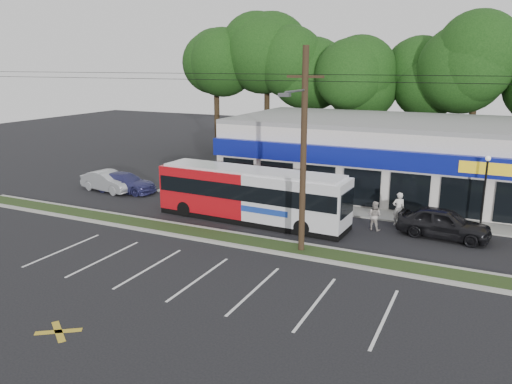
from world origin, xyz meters
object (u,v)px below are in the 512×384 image
at_px(car_silver, 108,181).
at_px(pedestrian_a, 398,209).
at_px(car_blue, 125,182).
at_px(car_dark, 444,223).
at_px(utility_pole, 300,145).
at_px(lamp_post, 485,183).
at_px(metrobus, 251,194).
at_px(pedestrian_b, 374,216).

height_order(car_silver, pedestrian_a, pedestrian_a).
bearing_deg(car_blue, car_dark, -93.75).
bearing_deg(car_blue, utility_pole, -112.86).
relative_size(lamp_post, car_dark, 0.88).
xyz_separation_m(car_blue, pedestrian_a, (19.59, 0.70, 0.27)).
bearing_deg(pedestrian_a, lamp_post, 167.98).
bearing_deg(utility_pole, car_silver, 162.08).
height_order(metrobus, car_dark, metrobus).
relative_size(utility_pole, car_dark, 10.34).
bearing_deg(car_blue, car_silver, 102.74).
bearing_deg(pedestrian_b, lamp_post, -142.20).
bearing_deg(pedestrian_a, utility_pole, 31.82).
height_order(metrobus, car_blue, metrobus).
distance_m(car_silver, pedestrian_b, 19.78).
bearing_deg(pedestrian_b, car_dark, -164.33).
distance_m(metrobus, pedestrian_a, 8.65).
bearing_deg(pedestrian_a, car_silver, -25.55).
bearing_deg(utility_pole, pedestrian_a, 60.25).
relative_size(car_blue, pedestrian_a, 2.50).
bearing_deg(metrobus, pedestrian_b, 14.43).
bearing_deg(car_silver, metrobus, -90.34).
bearing_deg(pedestrian_b, car_silver, 9.42).
height_order(metrobus, pedestrian_b, metrobus).
bearing_deg(lamp_post, car_silver, -174.69).
height_order(pedestrian_a, pedestrian_b, pedestrian_a).
bearing_deg(car_silver, lamp_post, -76.32).
bearing_deg(car_silver, car_blue, -66.38).
height_order(utility_pole, lamp_post, utility_pole).
relative_size(car_silver, car_blue, 0.93).
bearing_deg(metrobus, car_dark, 12.01).
relative_size(metrobus, car_dark, 2.46).
bearing_deg(car_dark, pedestrian_a, 71.53).
bearing_deg(car_dark, car_silver, 95.53).
distance_m(car_dark, car_silver, 23.46).
bearing_deg(pedestrian_a, car_blue, -26.37).
bearing_deg(lamp_post, pedestrian_a, -163.59).
distance_m(lamp_post, metrobus, 13.25).
bearing_deg(pedestrian_b, car_blue, 8.27).
distance_m(utility_pole, car_silver, 18.56).
bearing_deg(lamp_post, metrobus, -161.01).
xyz_separation_m(lamp_post, car_silver, (-25.26, -2.35, -1.92)).
distance_m(lamp_post, car_silver, 25.44).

